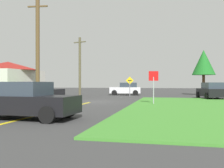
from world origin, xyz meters
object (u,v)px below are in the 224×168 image
Objects in this scene: car_behind_on_main_road at (27,100)px; parked_car_near_building at (40,91)px; car_on_crossroad at (213,91)px; barn at (8,79)px; utility_pole_near at (38,49)px; car_approaching_junction at (126,89)px; utility_pole_mid at (80,66)px; stop_sign at (154,81)px; direction_sign at (130,84)px; oak_tree_left at (204,63)px.

parked_car_near_building is at bearing 118.82° from car_behind_on_main_road.
car_on_crossroad is 0.55× the size of barn.
utility_pole_near reaches higher than car_on_crossroad.
car_approaching_junction is at bearing 91.25° from car_behind_on_main_road.
utility_pole_mid is 9.25m from barn.
car_approaching_junction is 11.54m from car_on_crossroad.
car_approaching_junction is at bearing 16.07° from barn.
utility_pole_mid is at bearing 15.50° from car_approaching_junction.
utility_pole_near reaches higher than stop_sign.
car_approaching_junction is 0.52× the size of barn.
barn is (-14.41, -4.15, 1.33)m from car_approaching_junction.
car_on_crossroad is 0.48× the size of utility_pole_near.
utility_pole_near reaches higher than barn.
car_approaching_junction and parked_car_near_building have the same top height.
stop_sign is 0.56× the size of parked_car_near_building.
utility_pole_near is at bearing -43.69° from barn.
car_on_crossroad is at bearing -19.89° from direction_sign.
car_approaching_junction is 1.79× the size of direction_sign.
oak_tree_left is at bearing -11.49° from car_on_crossroad.
car_on_crossroad is at bearing -91.15° from oak_tree_left.
utility_pole_mid is 1.26× the size of oak_tree_left.
car_behind_on_main_road is at bearing -76.72° from utility_pole_mid.
oak_tree_left is (8.77, 4.69, 2.73)m from direction_sign.
utility_pole_near is at bearing -61.53° from parked_car_near_building.
stop_sign is 16.69m from oak_tree_left.
utility_pole_mid is at bearing 64.55° from car_on_crossroad.
parked_car_near_building is 0.60× the size of utility_pole_mid.
stop_sign is 14.85m from car_approaching_junction.
parked_car_near_building is (-15.90, -4.72, -0.00)m from car_on_crossroad.
utility_pole_mid is at bearing 106.24° from car_behind_on_main_road.
stop_sign is at bearing -9.28° from parked_car_near_building.
parked_car_near_building is 0.75× the size of oak_tree_left.
utility_pole_mid is 3.15× the size of direction_sign.
stop_sign is at bearing 62.53° from car_behind_on_main_road.
stop_sign is 9.44m from car_on_crossroad.
oak_tree_left is (5.43, 15.58, 2.48)m from stop_sign.
parked_car_near_building is at bearing 53.02° from car_approaching_junction.
utility_pole_near is 1.14× the size of barn.
direction_sign is (6.78, 9.10, -3.15)m from utility_pole_near.
utility_pole_near is 3.89× the size of direction_sign.
car_behind_on_main_road is 0.74× the size of oak_tree_left.
car_on_crossroad is at bearing -15.12° from utility_pole_mid.
parked_car_near_building is at bearing -142.04° from oak_tree_left.
utility_pole_near is (-10.12, 1.79, 2.89)m from stop_sign.
car_approaching_junction is 0.95× the size of car_on_crossroad.
oak_tree_left is (16.06, 12.52, 3.36)m from parked_car_near_building.
car_behind_on_main_road is 0.99× the size of parked_car_near_building.
barn is (-24.02, 2.25, 1.32)m from car_on_crossroad.
utility_pole_mid is (-9.82, 11.85, 2.07)m from stop_sign.
direction_sign is at bearing 59.77° from car_on_crossroad.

